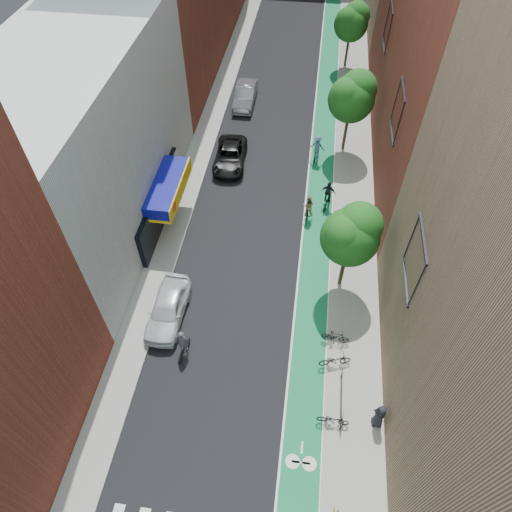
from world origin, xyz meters
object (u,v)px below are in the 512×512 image
at_px(parked_car_white, 168,308).
at_px(cyclist_lane_near, 308,209).
at_px(pedestrian, 379,416).
at_px(cyclist_lane_far, 317,149).
at_px(cyclist_lead, 183,346).
at_px(parked_car_black, 230,156).
at_px(cyclist_lane_mid, 328,197).
at_px(parked_car_silver, 245,95).

distance_m(parked_car_white, cyclist_lane_near, 12.07).
bearing_deg(cyclist_lane_near, parked_car_white, 53.43).
distance_m(cyclist_lane_near, pedestrian, 14.88).
height_order(parked_car_white, cyclist_lane_near, cyclist_lane_near).
bearing_deg(pedestrian, cyclist_lane_far, 179.75).
distance_m(parked_car_white, cyclist_lead, 2.69).
bearing_deg(cyclist_lane_far, cyclist_lead, 85.39).
distance_m(parked_car_black, cyclist_lead, 17.00).
bearing_deg(parked_car_white, pedestrian, -21.45).
relative_size(cyclist_lead, cyclist_lane_far, 0.92).
xyz_separation_m(parked_car_black, cyclist_lane_mid, (7.82, -3.86, 0.07)).
bearing_deg(cyclist_lane_near, cyclist_lane_far, -89.92).
relative_size(cyclist_lead, cyclist_lane_mid, 0.97).
bearing_deg(cyclist_lead, parked_car_silver, -79.85).
bearing_deg(parked_car_black, cyclist_lane_mid, -29.44).
height_order(parked_car_black, cyclist_lane_far, cyclist_lane_far).
relative_size(parked_car_black, pedestrian, 2.94).
bearing_deg(cyclist_lead, cyclist_lane_far, -100.16).
height_order(cyclist_lane_near, cyclist_lane_far, cyclist_lane_far).
distance_m(cyclist_lead, cyclist_lane_mid, 15.10).
bearing_deg(pedestrian, parked_car_silver, -170.15).
height_order(parked_car_silver, cyclist_lane_mid, cyclist_lane_mid).
relative_size(parked_car_white, cyclist_lead, 2.33).
distance_m(parked_car_silver, pedestrian, 30.49).
distance_m(cyclist_lane_mid, pedestrian, 16.02).
xyz_separation_m(cyclist_lead, cyclist_lane_far, (6.38, 18.40, 0.35)).
distance_m(parked_car_white, cyclist_lane_mid, 14.09).
distance_m(parked_car_silver, cyclist_lane_near, 15.68).
bearing_deg(cyclist_lead, parked_car_white, -47.63).
bearing_deg(parked_car_white, cyclist_lane_near, 51.52).
bearing_deg(cyclist_lane_mid, cyclist_lane_far, -64.52).
bearing_deg(parked_car_white, parked_car_silver, 88.18).
relative_size(cyclist_lane_mid, pedestrian, 1.21).
xyz_separation_m(cyclist_lane_far, pedestrian, (4.13, -20.99, -0.03)).
height_order(parked_car_silver, cyclist_lead, cyclist_lead).
xyz_separation_m(cyclist_lead, cyclist_lane_mid, (7.45, 13.14, 0.08)).
bearing_deg(parked_car_black, cyclist_lane_far, 8.53).
xyz_separation_m(parked_car_white, cyclist_lane_near, (7.59, 9.38, 0.05)).
bearing_deg(cyclist_lane_far, cyclist_lane_mid, 115.94).
distance_m(cyclist_lane_near, cyclist_lane_far, 6.78).
xyz_separation_m(cyclist_lane_near, cyclist_lane_far, (0.27, 6.78, 0.19)).
xyz_separation_m(parked_car_white, pedestrian, (11.99, -4.83, 0.21)).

